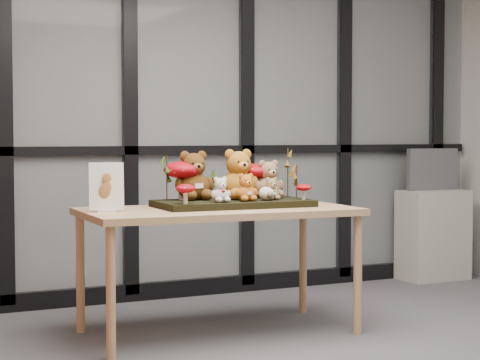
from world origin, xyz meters
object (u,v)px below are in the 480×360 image
display_table (218,219)px  bear_small_yellow (246,186)px  plush_cream_hedgehog (266,193)px  bear_pooh_yellow (238,172)px  bear_beige_small (271,187)px  mushroom_front_left (185,193)px  bear_brown_medium (193,173)px  monitor (432,169)px  bear_tan_back (269,177)px  sign_holder (107,189)px  mushroom_back_left (183,178)px  diorama_tray (233,203)px  mushroom_front_right (304,191)px  cabinet (433,235)px  mushroom_back_right (256,179)px  bear_white_bow (220,188)px

display_table → bear_small_yellow: 0.25m
plush_cream_hedgehog → bear_pooh_yellow: bearing=117.6°
bear_beige_small → mushroom_front_left: bear_beige_small is taller
display_table → bear_small_yellow: (0.15, -0.05, 0.19)m
bear_brown_medium → mushroom_front_left: size_ratio=2.59×
monitor → bear_tan_back: bearing=-155.9°
bear_pooh_yellow → sign_holder: bear_pooh_yellow is taller
bear_pooh_yellow → mushroom_back_left: 0.34m
diorama_tray → bear_brown_medium: size_ratio=2.82×
mushroom_back_left → mushroom_front_right: mushroom_back_left is taller
bear_pooh_yellow → plush_cream_hedgehog: (0.09, -0.19, -0.12)m
bear_beige_small → cabinet: size_ratio=0.21×
bear_small_yellow → mushroom_back_left: size_ratio=0.70×
mushroom_back_right → bear_brown_medium: bearing=-179.1°
mushroom_front_right → mushroom_back_right: bearing=121.8°
bear_pooh_yellow → bear_small_yellow: bear_pooh_yellow is taller
bear_beige_small → bear_white_bow: bearing=-172.5°
bear_tan_back → mushroom_front_right: 0.25m
bear_brown_medium → bear_white_bow: bearing=-72.2°
bear_small_yellow → bear_white_bow: size_ratio=1.10×
bear_pooh_yellow → plush_cream_hedgehog: bearing=-62.4°
mushroom_front_left → mushroom_front_right: mushroom_front_left is taller
display_table → bear_tan_back: (0.39, 0.11, 0.23)m
monitor → mushroom_back_left: bearing=-162.5°
bear_small_yellow → sign_holder: sign_holder is taller
bear_white_bow → sign_holder: (-0.64, 0.12, 0.01)m
diorama_tray → bear_pooh_yellow: size_ratio=2.73×
diorama_tray → bear_tan_back: 0.31m
bear_tan_back → bear_white_bow: (-0.40, -0.17, -0.05)m
bear_pooh_yellow → mushroom_front_left: bear_pooh_yellow is taller
mushroom_back_left → mushroom_front_right: 0.72m
display_table → bear_pooh_yellow: 0.36m
diorama_tray → bear_beige_small: 0.25m
bear_brown_medium → mushroom_back_right: bearing=3.7°
plush_cream_hedgehog → cabinet: size_ratio=0.12×
bear_brown_medium → bear_tan_back: 0.47m
bear_pooh_yellow → sign_holder: size_ratio=1.21×
diorama_tray → sign_holder: bearing=-177.0°
bear_brown_medium → plush_cream_hedgehog: (0.36, -0.24, -0.12)m
sign_holder → cabinet: sign_holder is taller
bear_beige_small → sign_holder: bearing=177.8°
plush_cream_hedgehog → mushroom_front_right: size_ratio=0.86×
bear_white_bow → sign_holder: 0.65m
mushroom_front_right → sign_holder: 1.18m
bear_beige_small → monitor: monitor is taller
mushroom_back_right → sign_holder: size_ratio=0.85×
monitor → mushroom_front_right: bearing=-149.4°
bear_brown_medium → mushroom_front_right: 0.66m
bear_pooh_yellow → bear_brown_medium: 0.28m
plush_cream_hedgehog → mushroom_back_left: mushroom_back_left is taller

